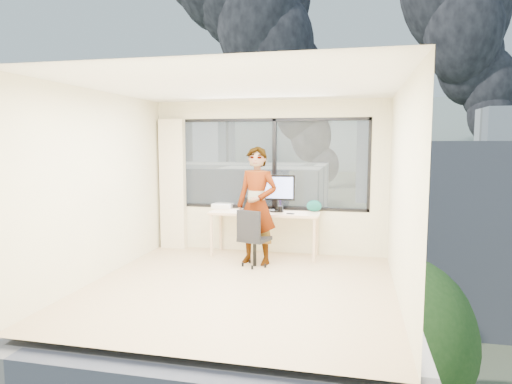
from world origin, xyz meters
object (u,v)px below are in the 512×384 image
(chair, at_px, (255,237))
(monitor, at_px, (276,193))
(handbag, at_px, (314,206))
(laptop, at_px, (249,205))
(person, at_px, (257,206))
(desk, at_px, (265,234))
(game_console, at_px, (223,206))

(chair, relative_size, monitor, 1.46)
(handbag, bearing_deg, laptop, -162.99)
(person, height_order, laptop, person)
(monitor, bearing_deg, person, -115.03)
(desk, distance_m, game_console, 0.93)
(chair, distance_m, person, 0.49)
(desk, height_order, handbag, handbag)
(chair, bearing_deg, game_console, 147.74)
(chair, relative_size, person, 0.49)
(monitor, xyz_separation_m, handbag, (0.62, 0.11, -0.21))
(chair, distance_m, monitor, 0.96)
(desk, relative_size, chair, 1.99)
(chair, height_order, laptop, laptop)
(person, height_order, monitor, person)
(laptop, bearing_deg, handbag, 22.82)
(monitor, relative_size, handbag, 2.49)
(game_console, bearing_deg, handbag, 1.43)
(chair, bearing_deg, handbag, 61.56)
(laptop, bearing_deg, monitor, 22.90)
(person, bearing_deg, chair, -75.67)
(person, distance_m, monitor, 0.59)
(desk, xyz_separation_m, monitor, (0.18, 0.07, 0.69))
(chair, distance_m, handbag, 1.23)
(monitor, bearing_deg, laptop, -172.75)
(monitor, height_order, laptop, monitor)
(person, xyz_separation_m, handbag, (0.83, 0.65, -0.07))
(person, bearing_deg, game_console, 150.42)
(chair, xyz_separation_m, laptop, (-0.23, 0.63, 0.40))
(desk, distance_m, monitor, 0.71)
(handbag, bearing_deg, monitor, -163.04)
(chair, bearing_deg, laptop, 127.03)
(monitor, xyz_separation_m, laptop, (-0.44, -0.08, -0.21))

